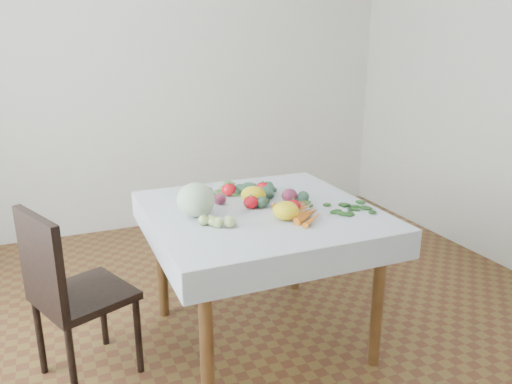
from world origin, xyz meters
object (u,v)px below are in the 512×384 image
heirloom_back (253,195)px  carrot_bunch (300,211)px  chair (66,287)px  cabbage (196,200)px  table (261,227)px

heirloom_back → carrot_bunch: 0.29m
chair → cabbage: bearing=0.6°
table → carrot_bunch: carrot_bunch is taller
cabbage → heirloom_back: cabbage is taller
table → heirloom_back: (-0.00, 0.09, 0.15)m
cabbage → heirloom_back: (0.33, 0.07, -0.04)m
cabbage → heirloom_back: 0.34m
chair → carrot_bunch: chair is taller
chair → heirloom_back: size_ratio=6.55×
chair → carrot_bunch: bearing=-8.5°
heirloom_back → cabbage: bearing=-167.7°
table → carrot_bunch: bearing=-46.1°
chair → carrot_bunch: (1.12, -0.17, 0.27)m
chair → cabbage: cabbage is taller
table → heirloom_back: heirloom_back is taller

